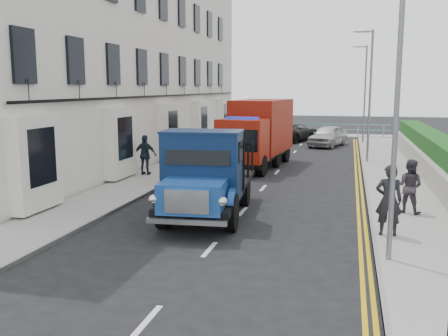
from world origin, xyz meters
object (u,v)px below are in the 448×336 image
lamp_near (392,89)px  parked_car_front (196,171)px  red_lorry (258,132)px  bedford_lorry (204,180)px  lamp_mid (368,88)px  lamp_far (363,88)px  pedestrian_east_near (389,200)px

lamp_near → parked_car_front: size_ratio=1.70×
lamp_near → red_lorry: lamp_near is taller
lamp_near → bedford_lorry: size_ratio=1.17×
red_lorry → parked_car_front: size_ratio=1.63×
lamp_mid → lamp_far: (0.00, 10.00, 0.00)m
lamp_mid → lamp_far: same height
pedestrian_east_near → lamp_near: bearing=82.9°
pedestrian_east_near → parked_car_front: bearing=-37.7°
bedford_lorry → red_lorry: red_lorry is taller
lamp_far → red_lorry: 13.86m
lamp_mid → lamp_near: bearing=-90.0°
lamp_far → bedford_lorry: (-5.09, -23.39, -2.73)m
lamp_far → lamp_near: bearing=-90.0°
bedford_lorry → pedestrian_east_near: size_ratio=3.11×
lamp_far → pedestrian_east_near: (0.22, -24.00, -2.92)m
parked_car_front → bedford_lorry: bearing=-76.3°
lamp_near → lamp_mid: bearing=90.0°
lamp_far → pedestrian_east_near: 24.18m
lamp_near → pedestrian_east_near: (0.22, 2.00, -2.92)m
pedestrian_east_near → red_lorry: bearing=-64.6°
red_lorry → lamp_far: bearing=72.9°
lamp_near → red_lorry: bearing=111.8°
lamp_mid → pedestrian_east_near: size_ratio=3.65×
lamp_near → bedford_lorry: (-5.09, 2.61, -2.73)m
lamp_mid → bedford_lorry: 14.59m
bedford_lorry → parked_car_front: 5.00m
lamp_mid → red_lorry: size_ratio=1.04×
lamp_mid → pedestrian_east_near: (0.22, -14.00, -2.92)m
pedestrian_east_near → bedford_lorry: bearing=-7.3°
lamp_near → lamp_mid: size_ratio=1.00×
bedford_lorry → parked_car_front: size_ratio=1.45×
bedford_lorry → red_lorry: size_ratio=0.89×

